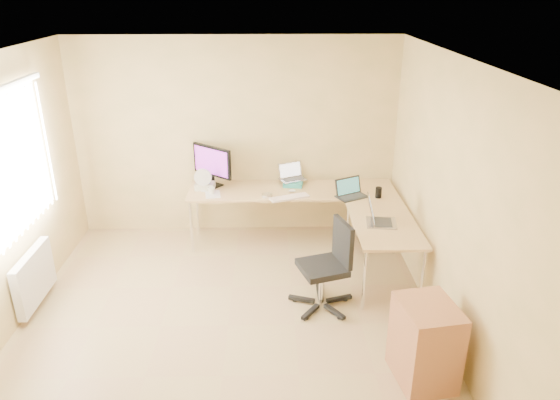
{
  "coord_description": "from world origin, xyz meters",
  "views": [
    {
      "loc": [
        0.42,
        -4.29,
        3.17
      ],
      "look_at": [
        0.55,
        1.1,
        0.9
      ],
      "focal_mm": 33.07,
      "sensor_mm": 36.0,
      "label": 1
    }
  ],
  "objects_px": {
    "office_chair": "(322,265)",
    "cabinet": "(425,344)",
    "keyboard": "(289,197)",
    "laptop_return": "(382,213)",
    "desk_main": "(292,215)",
    "laptop_center": "(293,172)",
    "desk_fan": "(204,180)",
    "laptop_black": "(352,188)",
    "water_bottle": "(207,180)",
    "mug": "(211,191)",
    "monitor": "(212,166)",
    "desk_return": "(382,251)"
  },
  "relations": [
    {
      "from": "water_bottle",
      "to": "desk_fan",
      "type": "relative_size",
      "value": 0.92
    },
    {
      "from": "office_chair",
      "to": "water_bottle",
      "type": "bearing_deg",
      "value": 113.25
    },
    {
      "from": "laptop_return",
      "to": "cabinet",
      "type": "xyz_separation_m",
      "value": [
        0.07,
        -1.59,
        -0.5
      ]
    },
    {
      "from": "desk_return",
      "to": "laptop_return",
      "type": "height_order",
      "value": "laptop_return"
    },
    {
      "from": "desk_return",
      "to": "desk_fan",
      "type": "height_order",
      "value": "desk_fan"
    },
    {
      "from": "keyboard",
      "to": "cabinet",
      "type": "relative_size",
      "value": 0.65
    },
    {
      "from": "mug",
      "to": "desk_fan",
      "type": "xyz_separation_m",
      "value": [
        -0.11,
        0.12,
        0.1
      ]
    },
    {
      "from": "laptop_center",
      "to": "mug",
      "type": "bearing_deg",
      "value": 173.35
    },
    {
      "from": "desk_fan",
      "to": "office_chair",
      "type": "distance_m",
      "value": 2.07
    },
    {
      "from": "laptop_black",
      "to": "office_chair",
      "type": "height_order",
      "value": "office_chair"
    },
    {
      "from": "keyboard",
      "to": "laptop_return",
      "type": "distance_m",
      "value": 1.24
    },
    {
      "from": "desk_main",
      "to": "laptop_black",
      "type": "height_order",
      "value": "laptop_black"
    },
    {
      "from": "mug",
      "to": "laptop_return",
      "type": "xyz_separation_m",
      "value": [
        1.95,
        -0.91,
        0.08
      ]
    },
    {
      "from": "laptop_center",
      "to": "cabinet",
      "type": "distance_m",
      "value": 3.04
    },
    {
      "from": "desk_fan",
      "to": "office_chair",
      "type": "height_order",
      "value": "desk_fan"
    },
    {
      "from": "desk_return",
      "to": "office_chair",
      "type": "relative_size",
      "value": 1.35
    },
    {
      "from": "laptop_center",
      "to": "laptop_black",
      "type": "xyz_separation_m",
      "value": [
        0.71,
        -0.48,
        -0.05
      ]
    },
    {
      "from": "office_chair",
      "to": "cabinet",
      "type": "xyz_separation_m",
      "value": [
        0.76,
        -1.11,
        -0.14
      ]
    },
    {
      "from": "desk_main",
      "to": "office_chair",
      "type": "relative_size",
      "value": 2.75
    },
    {
      "from": "water_bottle",
      "to": "mug",
      "type": "bearing_deg",
      "value": -65.71
    },
    {
      "from": "laptop_center",
      "to": "laptop_return",
      "type": "height_order",
      "value": "laptop_center"
    },
    {
      "from": "keyboard",
      "to": "mug",
      "type": "xyz_separation_m",
      "value": [
        -0.97,
        0.17,
        0.03
      ]
    },
    {
      "from": "water_bottle",
      "to": "office_chair",
      "type": "bearing_deg",
      "value": -49.18
    },
    {
      "from": "monitor",
      "to": "water_bottle",
      "type": "distance_m",
      "value": 0.21
    },
    {
      "from": "laptop_return",
      "to": "laptop_black",
      "type": "bearing_deg",
      "value": 23.02
    },
    {
      "from": "office_chair",
      "to": "cabinet",
      "type": "height_order",
      "value": "office_chair"
    },
    {
      "from": "desk_main",
      "to": "laptop_center",
      "type": "relative_size",
      "value": 7.96
    },
    {
      "from": "laptop_center",
      "to": "desk_fan",
      "type": "xyz_separation_m",
      "value": [
        -1.14,
        -0.22,
        -0.02
      ]
    },
    {
      "from": "office_chair",
      "to": "cabinet",
      "type": "relative_size",
      "value": 1.27
    },
    {
      "from": "mug",
      "to": "laptop_return",
      "type": "height_order",
      "value": "laptop_return"
    },
    {
      "from": "water_bottle",
      "to": "office_chair",
      "type": "height_order",
      "value": "water_bottle"
    },
    {
      "from": "mug",
      "to": "office_chair",
      "type": "xyz_separation_m",
      "value": [
        1.26,
        -1.39,
        -0.27
      ]
    },
    {
      "from": "laptop_return",
      "to": "keyboard",
      "type": "bearing_deg",
      "value": 60.48
    },
    {
      "from": "laptop_center",
      "to": "desk_fan",
      "type": "height_order",
      "value": "desk_fan"
    },
    {
      "from": "monitor",
      "to": "laptop_black",
      "type": "distance_m",
      "value": 1.81
    },
    {
      "from": "desk_return",
      "to": "desk_main",
      "type": "bearing_deg",
      "value": 134.27
    },
    {
      "from": "keyboard",
      "to": "desk_return",
      "type": "bearing_deg",
      "value": -55.71
    },
    {
      "from": "desk_return",
      "to": "cabinet",
      "type": "bearing_deg",
      "value": -88.89
    },
    {
      "from": "water_bottle",
      "to": "laptop_return",
      "type": "bearing_deg",
      "value": -27.65
    },
    {
      "from": "laptop_center",
      "to": "cabinet",
      "type": "height_order",
      "value": "laptop_center"
    },
    {
      "from": "laptop_black",
      "to": "office_chair",
      "type": "relative_size",
      "value": 0.38
    },
    {
      "from": "monitor",
      "to": "desk_fan",
      "type": "xyz_separation_m",
      "value": [
        -0.1,
        -0.18,
        -0.13
      ]
    },
    {
      "from": "desk_main",
      "to": "mug",
      "type": "bearing_deg",
      "value": -172.67
    },
    {
      "from": "monitor",
      "to": "laptop_black",
      "type": "relative_size",
      "value": 1.72
    },
    {
      "from": "desk_fan",
      "to": "laptop_return",
      "type": "relative_size",
      "value": 0.73
    },
    {
      "from": "mug",
      "to": "office_chair",
      "type": "bearing_deg",
      "value": -47.78
    },
    {
      "from": "laptop_black",
      "to": "cabinet",
      "type": "bearing_deg",
      "value": -110.81
    },
    {
      "from": "keyboard",
      "to": "mug",
      "type": "relative_size",
      "value": 5.36
    },
    {
      "from": "laptop_center",
      "to": "mug",
      "type": "xyz_separation_m",
      "value": [
        -1.04,
        -0.33,
        -0.12
      ]
    },
    {
      "from": "desk_fan",
      "to": "laptop_black",
      "type": "bearing_deg",
      "value": -7.57
    }
  ]
}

